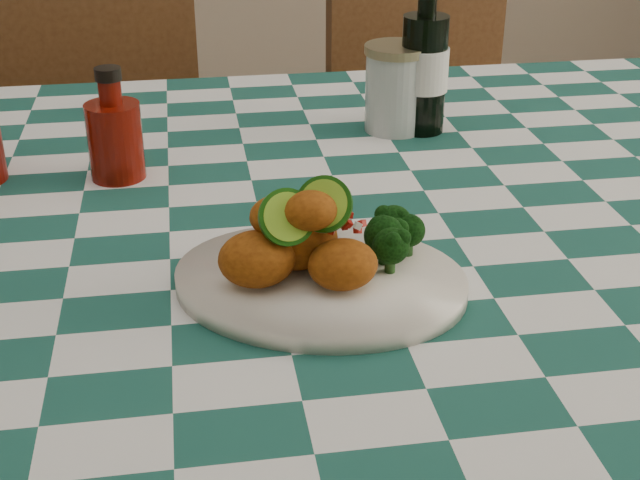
{
  "coord_description": "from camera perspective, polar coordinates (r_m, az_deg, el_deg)",
  "views": [
    {
      "loc": [
        -0.08,
        -0.96,
        1.22
      ],
      "look_at": [
        0.04,
        -0.22,
        0.84
      ],
      "focal_mm": 50.0,
      "sensor_mm": 36.0,
      "label": 1
    }
  ],
  "objects": [
    {
      "name": "dining_table",
      "position": [
        1.27,
        -3.51,
        -13.84
      ],
      "size": [
        1.66,
        1.06,
        0.79
      ],
      "primitive_type": null,
      "color": "#1A5146",
      "rests_on": "ground"
    },
    {
      "name": "plate",
      "position": [
        0.87,
        0.0,
        -2.71
      ],
      "size": [
        0.35,
        0.31,
        0.02
      ],
      "primitive_type": null,
      "rotation": [
        0.0,
        0.0,
        -0.35
      ],
      "color": "silver",
      "rests_on": "dining_table"
    },
    {
      "name": "fried_chicken_pile",
      "position": [
        0.84,
        -0.71,
        0.39
      ],
      "size": [
        0.14,
        0.1,
        0.09
      ],
      "primitive_type": null,
      "color": "#9F4D0F",
      "rests_on": "plate"
    },
    {
      "name": "broccoli_side",
      "position": [
        0.88,
        4.95,
        0.07
      ],
      "size": [
        0.07,
        0.07,
        0.05
      ],
      "primitive_type": null,
      "color": "black",
      "rests_on": "plate"
    },
    {
      "name": "ketchup_bottle",
      "position": [
        1.13,
        -13.08,
        7.25
      ],
      "size": [
        0.09,
        0.09,
        0.14
      ],
      "primitive_type": null,
      "rotation": [
        0.0,
        0.0,
        -0.43
      ],
      "color": "#630D04",
      "rests_on": "dining_table"
    },
    {
      "name": "mason_jar",
      "position": [
        1.27,
        4.85,
        9.65
      ],
      "size": [
        0.11,
        0.11,
        0.12
      ],
      "primitive_type": null,
      "rotation": [
        0.0,
        0.0,
        -0.24
      ],
      "color": "#B2BCBA",
      "rests_on": "dining_table"
    },
    {
      "name": "beer_bottle",
      "position": [
        1.26,
        6.73,
        12.0
      ],
      "size": [
        0.09,
        0.09,
        0.23
      ],
      "primitive_type": null,
      "rotation": [
        0.0,
        0.0,
        -0.42
      ],
      "color": "black",
      "rests_on": "dining_table"
    },
    {
      "name": "wooden_chair_left",
      "position": [
        1.8,
        -13.14,
        2.21
      ],
      "size": [
        0.53,
        0.54,
        0.98
      ],
      "primitive_type": null,
      "rotation": [
        0.0,
        0.0,
        0.18
      ],
      "color": "#472814",
      "rests_on": "ground"
    },
    {
      "name": "wooden_chair_right",
      "position": [
        1.92,
        7.91,
        2.52
      ],
      "size": [
        0.46,
        0.48,
        0.88
      ],
      "primitive_type": null,
      "rotation": [
        0.0,
        0.0,
        0.15
      ],
      "color": "#472814",
      "rests_on": "ground"
    }
  ]
}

